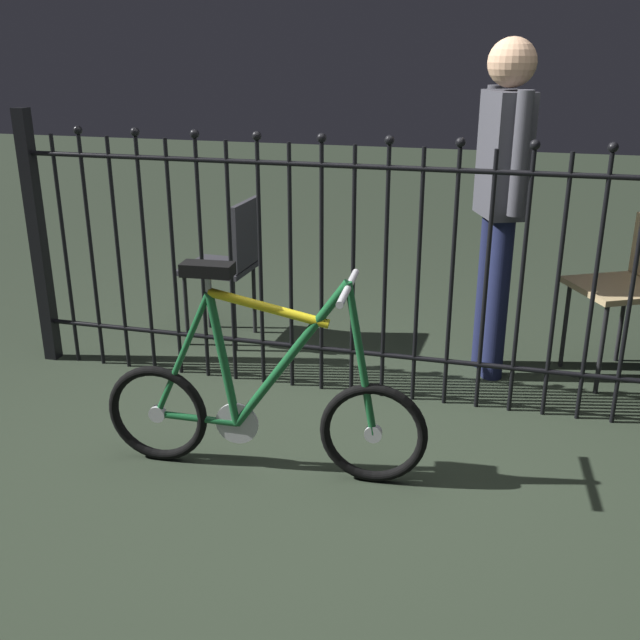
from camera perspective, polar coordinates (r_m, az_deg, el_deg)
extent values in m
plane|color=#283224|center=(3.22, 1.67, -10.63)|extent=(20.00, 20.00, 0.00)
cylinder|color=black|center=(4.26, -20.68, 4.95)|extent=(0.02, 0.02, 1.24)
sphere|color=black|center=(4.15, -21.80, 13.48)|extent=(0.04, 0.04, 0.04)
cylinder|color=black|center=(4.18, -18.92, 4.87)|extent=(0.02, 0.02, 1.24)
cylinder|color=black|center=(4.09, -17.09, 4.77)|extent=(0.02, 0.02, 1.24)
sphere|color=black|center=(3.98, -18.07, 13.67)|extent=(0.04, 0.04, 0.04)
cylinder|color=black|center=(4.01, -15.18, 4.66)|extent=(0.02, 0.02, 1.24)
cylinder|color=black|center=(3.94, -13.20, 4.54)|extent=(0.02, 0.02, 1.24)
sphere|color=black|center=(3.82, -14.00, 13.81)|extent=(0.04, 0.04, 0.04)
cylinder|color=black|center=(3.87, -11.15, 4.42)|extent=(0.02, 0.02, 1.24)
cylinder|color=black|center=(3.81, -9.03, 4.28)|extent=(0.02, 0.02, 1.24)
sphere|color=black|center=(3.68, -9.59, 13.89)|extent=(0.04, 0.04, 0.04)
cylinder|color=black|center=(3.75, -6.84, 4.13)|extent=(0.02, 0.02, 1.24)
cylinder|color=black|center=(3.69, -4.58, 3.97)|extent=(0.02, 0.02, 1.24)
sphere|color=black|center=(3.57, -4.87, 13.88)|extent=(0.04, 0.04, 0.04)
cylinder|color=black|center=(3.65, -2.26, 3.80)|extent=(0.02, 0.02, 1.24)
cylinder|color=black|center=(3.61, 0.12, 3.62)|extent=(0.02, 0.02, 1.24)
sphere|color=black|center=(3.47, 0.12, 13.78)|extent=(0.04, 0.04, 0.04)
cylinder|color=black|center=(3.57, 2.54, 3.43)|extent=(0.02, 0.02, 1.24)
cylinder|color=black|center=(3.54, 5.01, 3.23)|extent=(0.02, 0.02, 1.24)
sphere|color=black|center=(3.41, 5.35, 13.56)|extent=(0.04, 0.04, 0.04)
cylinder|color=black|center=(3.52, 7.51, 3.02)|extent=(0.02, 0.02, 1.24)
cylinder|color=black|center=(3.51, 10.04, 2.80)|extent=(0.02, 0.02, 1.24)
sphere|color=black|center=(3.37, 10.72, 13.23)|extent=(0.04, 0.04, 0.04)
cylinder|color=black|center=(3.50, 12.58, 2.58)|extent=(0.02, 0.02, 1.24)
cylinder|color=black|center=(3.50, 15.13, 2.35)|extent=(0.02, 0.02, 1.24)
sphere|color=black|center=(3.36, 16.15, 12.77)|extent=(0.04, 0.04, 0.04)
cylinder|color=black|center=(3.50, 17.67, 2.11)|extent=(0.02, 0.02, 1.24)
cylinder|color=black|center=(3.52, 20.20, 1.88)|extent=(0.02, 0.02, 1.24)
sphere|color=black|center=(3.38, 21.54, 12.21)|extent=(0.04, 0.04, 0.04)
cylinder|color=black|center=(3.54, 22.70, 1.64)|extent=(0.02, 0.02, 1.24)
cylinder|color=black|center=(3.69, 4.03, -2.58)|extent=(3.64, 0.02, 0.02)
cylinder|color=black|center=(3.43, 4.42, 11.60)|extent=(3.64, 0.02, 0.02)
cube|color=black|center=(4.25, -20.78, 5.76)|extent=(0.07, 0.07, 1.36)
torus|color=black|center=(3.19, -12.33, -7.02)|extent=(0.43, 0.07, 0.43)
cylinder|color=silver|center=(3.19, -12.33, -7.02)|extent=(0.07, 0.04, 0.07)
torus|color=black|center=(2.98, 4.10, -8.67)|extent=(0.43, 0.07, 0.43)
cylinder|color=silver|center=(2.98, 4.10, -8.67)|extent=(0.07, 0.04, 0.07)
cylinder|color=#19592D|center=(2.90, -2.33, -2.81)|extent=(0.48, 0.07, 0.65)
cylinder|color=yellow|center=(2.84, -3.99, 0.93)|extent=(0.48, 0.07, 0.14)
cylinder|color=#19592D|center=(2.98, -7.42, -3.02)|extent=(0.13, 0.05, 0.57)
cylinder|color=#19592D|center=(3.14, -9.41, -7.45)|extent=(0.35, 0.05, 0.04)
cylinder|color=#19592D|center=(3.03, -10.52, -2.66)|extent=(0.28, 0.05, 0.56)
cylinder|color=#19592D|center=(2.85, 3.18, -3.12)|extent=(0.14, 0.04, 0.63)
cylinder|color=silver|center=(2.75, 2.18, 2.70)|extent=(0.03, 0.03, 0.02)
cylinder|color=silver|center=(2.75, 2.17, 2.50)|extent=(0.06, 0.40, 0.03)
cylinder|color=silver|center=(2.88, -8.56, 2.81)|extent=(0.03, 0.03, 0.07)
cube|color=black|center=(2.87, -8.61, 3.86)|extent=(0.21, 0.10, 0.05)
cylinder|color=silver|center=(3.09, -6.37, -7.87)|extent=(0.18, 0.03, 0.18)
cylinder|color=black|center=(3.94, 20.75, -2.12)|extent=(0.02, 0.02, 0.48)
cylinder|color=black|center=(4.20, 18.26, -0.40)|extent=(0.02, 0.02, 0.48)
cylinder|color=black|center=(4.39, 22.10, -0.03)|extent=(0.02, 0.02, 0.48)
cube|color=tan|center=(4.08, 21.92, 2.30)|extent=(0.58, 0.58, 0.03)
cylinder|color=black|center=(4.36, -10.20, 0.75)|extent=(0.02, 0.02, 0.43)
cylinder|color=black|center=(4.61, -8.52, 1.95)|extent=(0.02, 0.02, 0.43)
cylinder|color=black|center=(4.24, -6.59, 0.34)|extent=(0.02, 0.02, 0.43)
cylinder|color=black|center=(4.50, -5.06, 1.60)|extent=(0.02, 0.02, 0.43)
cube|color=#2D2D33|center=(4.35, -7.73, 4.03)|extent=(0.39, 0.39, 0.03)
cube|color=#2D2D33|center=(4.23, -5.66, 6.58)|extent=(0.05, 0.36, 0.37)
cylinder|color=#191E3F|center=(3.91, 13.44, 1.42)|extent=(0.11, 0.11, 0.85)
cylinder|color=#191E3F|center=(4.05, 12.68, 2.16)|extent=(0.11, 0.11, 0.85)
cube|color=#3F3F47|center=(3.82, 13.94, 12.17)|extent=(0.28, 0.35, 0.60)
cylinder|color=#3F3F47|center=(3.63, 15.10, 12.14)|extent=(0.08, 0.08, 0.57)
cylinder|color=#3F3F47|center=(4.00, 12.95, 13.04)|extent=(0.08, 0.08, 0.57)
sphere|color=tan|center=(3.78, 14.51, 18.57)|extent=(0.23, 0.23, 0.23)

